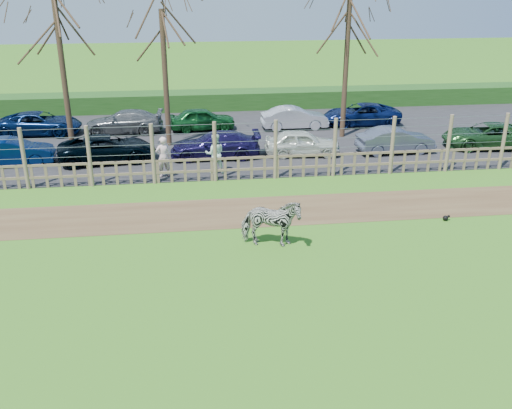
{
  "coord_description": "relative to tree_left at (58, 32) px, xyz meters",
  "views": [
    {
      "loc": [
        -1.11,
        -14.35,
        8.01
      ],
      "look_at": [
        1.0,
        2.5,
        1.1
      ],
      "focal_mm": 40.0,
      "sensor_mm": 36.0,
      "label": 1
    }
  ],
  "objects": [
    {
      "name": "car_3",
      "position": [
        6.67,
        -1.4,
        -4.98
      ],
      "size": [
        4.17,
        1.76,
        1.2
      ],
      "primitive_type": "imported",
      "rotation": [
        0.0,
        0.0,
        4.69
      ],
      "color": "#17113F",
      "rests_on": "asphalt"
    },
    {
      "name": "car_5",
      "position": [
        15.23,
        -1.67,
        -4.98
      ],
      "size": [
        3.7,
        1.44,
        1.2
      ],
      "primitive_type": "imported",
      "rotation": [
        0.0,
        0.0,
        1.62
      ],
      "color": "#4F5569",
      "rests_on": "asphalt"
    },
    {
      "name": "car_2",
      "position": [
        1.78,
        -1.36,
        -4.98
      ],
      "size": [
        4.54,
        2.53,
        1.2
      ],
      "primitive_type": "imported",
      "rotation": [
        0.0,
        0.0,
        1.7
      ],
      "color": "black",
      "rests_on": "asphalt"
    },
    {
      "name": "car_12",
      "position": [
        15.19,
        3.74,
        -4.98
      ],
      "size": [
        4.34,
        2.05,
        1.2
      ],
      "primitive_type": "imported",
      "rotation": [
        0.0,
        0.0,
        4.7
      ],
      "color": "#091747",
      "rests_on": "asphalt"
    },
    {
      "name": "visitor_a",
      "position": [
        4.38,
        -3.8,
        -4.71
      ],
      "size": [
        0.72,
        0.57,
        1.72
      ],
      "primitive_type": "imported",
      "rotation": [
        0.0,
        0.0,
        3.42
      ],
      "color": "beige",
      "rests_on": "asphalt"
    },
    {
      "name": "tree_mid",
      "position": [
        4.5,
        1.0,
        -0.75
      ],
      "size": [
        4.8,
        4.8,
        6.83
      ],
      "color": "#3D2B1E",
      "rests_on": "ground"
    },
    {
      "name": "car_11",
      "position": [
        11.3,
        3.38,
        -4.98
      ],
      "size": [
        3.67,
        1.35,
        1.2
      ],
      "primitive_type": "imported",
      "rotation": [
        0.0,
        0.0,
        1.59
      ],
      "color": "silver",
      "rests_on": "asphalt"
    },
    {
      "name": "car_4",
      "position": [
        10.75,
        -1.52,
        -4.98
      ],
      "size": [
        3.63,
        1.73,
        1.2
      ],
      "primitive_type": "imported",
      "rotation": [
        0.0,
        0.0,
        1.48
      ],
      "color": "white",
      "rests_on": "asphalt"
    },
    {
      "name": "tree_right",
      "position": [
        13.5,
        1.5,
        -0.37
      ],
      "size": [
        4.8,
        4.8,
        7.35
      ],
      "color": "#3D2B1E",
      "rests_on": "ground"
    },
    {
      "name": "tree_left",
      "position": [
        0.0,
        0.0,
        0.0
      ],
      "size": [
        4.8,
        4.8,
        7.88
      ],
      "color": "#3D2B1E",
      "rests_on": "ground"
    },
    {
      "name": "ground",
      "position": [
        6.5,
        -12.5,
        -5.62
      ],
      "size": [
        120.0,
        120.0,
        0.0
      ],
      "primitive_type": "plane",
      "color": "#569837",
      "rests_on": "ground"
    },
    {
      "name": "crow",
      "position": [
        14.22,
        -9.61,
        -5.52
      ],
      "size": [
        0.25,
        0.19,
        0.2
      ],
      "color": "black",
      "rests_on": "ground"
    },
    {
      "name": "car_6",
      "position": [
        20.01,
        -1.4,
        -4.98
      ],
      "size": [
        4.52,
        2.47,
        1.2
      ],
      "primitive_type": "imported",
      "rotation": [
        0.0,
        0.0,
        4.6
      ],
      "color": "#224F23",
      "rests_on": "asphalt"
    },
    {
      "name": "hedge",
      "position": [
        6.5,
        9.0,
        -5.07
      ],
      "size": [
        46.0,
        2.0,
        1.1
      ],
      "primitive_type": "cube",
      "color": "#1E4716",
      "rests_on": "ground"
    },
    {
      "name": "car_8",
      "position": [
        -2.32,
        3.85,
        -4.98
      ],
      "size": [
        4.43,
        2.24,
        1.2
      ],
      "primitive_type": "imported",
      "rotation": [
        0.0,
        0.0,
        1.51
      ],
      "color": "#05163B",
      "rests_on": "asphalt"
    },
    {
      "name": "car_10",
      "position": [
        6.27,
        3.75,
        -4.98
      ],
      "size": [
        3.63,
        1.71,
        1.2
      ],
      "primitive_type": "imported",
      "rotation": [
        0.0,
        0.0,
        1.65
      ],
      "color": "#135421",
      "rests_on": "asphalt"
    },
    {
      "name": "car_9",
      "position": [
        2.09,
        3.64,
        -4.98
      ],
      "size": [
        4.23,
        1.92,
        1.2
      ],
      "primitive_type": "imported",
      "rotation": [
        0.0,
        0.0,
        4.65
      ],
      "color": "#595D5F",
      "rests_on": "asphalt"
    },
    {
      "name": "asphalt",
      "position": [
        6.5,
        2.0,
        -5.6
      ],
      "size": [
        44.0,
        13.0,
        0.04
      ],
      "primitive_type": "cube",
      "color": "#232326",
      "rests_on": "ground"
    },
    {
      "name": "fence",
      "position": [
        6.5,
        -4.5,
        -4.81
      ],
      "size": [
        30.16,
        0.16,
        2.5
      ],
      "color": "brown",
      "rests_on": "ground"
    },
    {
      "name": "dirt_strip",
      "position": [
        6.5,
        -8.0,
        -5.61
      ],
      "size": [
        34.0,
        2.8,
        0.01
      ],
      "primitive_type": "cube",
      "color": "brown",
      "rests_on": "ground"
    },
    {
      "name": "zebra",
      "position": [
        7.86,
        -10.84,
        -4.82
      ],
      "size": [
        2.03,
        1.24,
        1.6
      ],
      "primitive_type": "imported",
      "rotation": [
        0.0,
        0.0,
        1.36
      ],
      "color": "gray",
      "rests_on": "ground"
    },
    {
      "name": "visitor_b",
      "position": [
        6.54,
        -3.62,
        -4.71
      ],
      "size": [
        0.85,
        0.67,
        1.72
      ],
      "primitive_type": "imported",
      "rotation": [
        0.0,
        0.0,
        3.16
      ],
      "color": "silver",
      "rests_on": "asphalt"
    },
    {
      "name": "car_1",
      "position": [
        -2.38,
        -1.35,
        -4.98
      ],
      "size": [
        3.75,
        1.61,
        1.2
      ],
      "primitive_type": "imported",
      "rotation": [
        0.0,
        0.0,
        1.67
      ],
      "color": "#041844",
      "rests_on": "asphalt"
    }
  ]
}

